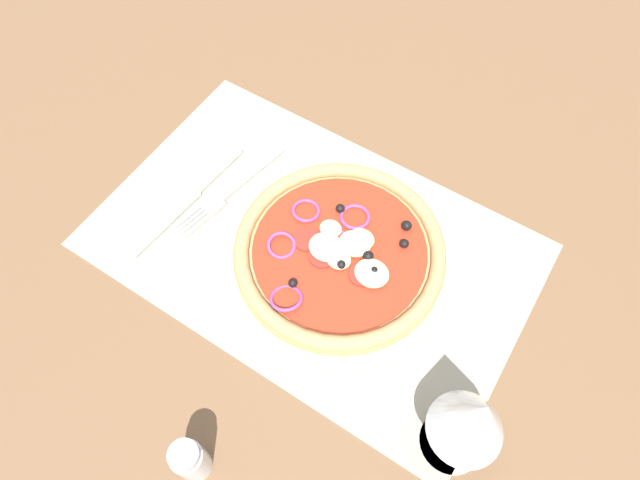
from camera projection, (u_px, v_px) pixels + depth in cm
name	position (u px, v px, depth cm)	size (l,w,h in cm)	color
ground_plane	(312.00, 250.00, 69.85)	(190.00, 140.00, 2.40)	brown
placemat	(312.00, 245.00, 68.63)	(51.92, 32.99, 0.40)	gray
plate	(337.00, 260.00, 66.76)	(27.57, 27.57, 1.07)	silver
pizza	(338.00, 253.00, 65.35)	(25.01, 25.01, 2.62)	tan
fork	(227.00, 193.00, 71.94)	(4.68, 17.98, 0.44)	silver
knife	(186.00, 199.00, 71.44)	(3.27, 20.07, 0.62)	silver
wine_glass	(474.00, 420.00, 48.37)	(7.20, 7.20, 14.90)	silver
pepper_shaker	(190.00, 460.00, 53.38)	(3.20, 3.20, 6.70)	silver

